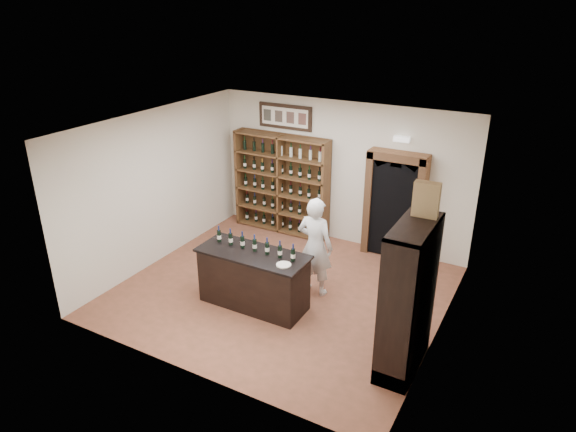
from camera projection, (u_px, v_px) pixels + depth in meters
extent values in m
plane|color=brown|center=(282.00, 291.00, 9.22)|extent=(5.50, 5.50, 0.00)
plane|color=white|center=(281.00, 126.00, 8.04)|extent=(5.50, 5.50, 0.00)
cube|color=beige|center=(341.00, 173.00, 10.64)|extent=(5.50, 0.04, 3.00)
cube|color=beige|center=(157.00, 187.00, 9.85)|extent=(0.04, 5.00, 3.00)
cube|color=beige|center=(446.00, 250.00, 7.41)|extent=(0.04, 5.00, 3.00)
cube|color=brown|center=(285.00, 182.00, 11.35)|extent=(2.20, 0.02, 2.20)
cube|color=brown|center=(241.00, 177.00, 11.68)|extent=(0.06, 0.38, 2.20)
cube|color=brown|center=(326.00, 192.00, 10.73)|extent=(0.06, 0.38, 2.20)
cube|color=brown|center=(281.00, 184.00, 11.21)|extent=(0.04, 0.38, 2.20)
cube|color=brown|center=(282.00, 228.00, 11.63)|extent=(2.18, 0.38, 0.04)
cube|color=brown|center=(281.00, 211.00, 11.46)|extent=(2.18, 0.38, 0.04)
cube|color=brown|center=(281.00, 193.00, 11.29)|extent=(2.18, 0.38, 0.03)
cube|color=brown|center=(281.00, 175.00, 11.13)|extent=(2.18, 0.38, 0.04)
cube|color=brown|center=(281.00, 156.00, 10.96)|extent=(2.18, 0.38, 0.04)
cube|color=brown|center=(281.00, 137.00, 10.79)|extent=(2.18, 0.38, 0.04)
cube|color=black|center=(285.00, 117.00, 10.78)|extent=(1.25, 0.04, 0.52)
cube|color=black|center=(394.00, 207.00, 10.13)|extent=(0.97, 0.29, 2.05)
cube|color=brown|center=(370.00, 201.00, 10.34)|extent=(0.14, 0.35, 2.15)
cube|color=brown|center=(420.00, 211.00, 9.88)|extent=(0.14, 0.35, 2.15)
cube|color=brown|center=(399.00, 156.00, 9.71)|extent=(1.15, 0.35, 0.16)
cube|color=white|center=(402.00, 139.00, 9.67)|extent=(0.30, 0.10, 0.10)
cube|color=black|center=(254.00, 280.00, 8.64)|extent=(1.80, 0.70, 0.94)
cube|color=black|center=(253.00, 254.00, 8.44)|extent=(1.88, 0.78, 0.04)
cylinder|color=black|center=(219.00, 236.00, 8.77)|extent=(0.07, 0.07, 0.21)
cylinder|color=silver|center=(219.00, 237.00, 8.77)|extent=(0.07, 0.07, 0.07)
cylinder|color=navy|center=(219.00, 228.00, 8.71)|extent=(0.03, 0.03, 0.09)
cylinder|color=black|center=(231.00, 239.00, 8.66)|extent=(0.07, 0.07, 0.21)
cylinder|color=silver|center=(231.00, 240.00, 8.67)|extent=(0.07, 0.07, 0.07)
cylinder|color=navy|center=(230.00, 231.00, 8.60)|extent=(0.03, 0.03, 0.09)
cylinder|color=black|center=(243.00, 242.00, 8.55)|extent=(0.07, 0.07, 0.21)
cylinder|color=silver|center=(243.00, 243.00, 8.56)|extent=(0.07, 0.07, 0.07)
cylinder|color=navy|center=(242.00, 234.00, 8.49)|extent=(0.03, 0.03, 0.09)
cylinder|color=black|center=(255.00, 245.00, 8.45)|extent=(0.07, 0.07, 0.21)
cylinder|color=silver|center=(255.00, 246.00, 8.45)|extent=(0.07, 0.07, 0.07)
cylinder|color=navy|center=(254.00, 237.00, 8.39)|extent=(0.03, 0.03, 0.09)
cylinder|color=black|center=(267.00, 248.00, 8.34)|extent=(0.07, 0.07, 0.21)
cylinder|color=silver|center=(267.00, 249.00, 8.35)|extent=(0.07, 0.07, 0.07)
cylinder|color=navy|center=(267.00, 240.00, 8.28)|extent=(0.03, 0.03, 0.09)
cylinder|color=black|center=(280.00, 252.00, 8.23)|extent=(0.07, 0.07, 0.21)
cylinder|color=silver|center=(280.00, 252.00, 8.24)|extent=(0.07, 0.07, 0.07)
cylinder|color=navy|center=(280.00, 243.00, 8.17)|extent=(0.03, 0.03, 0.09)
cylinder|color=black|center=(293.00, 255.00, 8.13)|extent=(0.07, 0.07, 0.21)
cylinder|color=silver|center=(293.00, 256.00, 8.13)|extent=(0.07, 0.07, 0.07)
cylinder|color=navy|center=(293.00, 247.00, 8.07)|extent=(0.03, 0.03, 0.09)
cube|color=black|center=(425.00, 303.00, 6.86)|extent=(0.02, 1.20, 2.20)
cube|color=black|center=(394.00, 321.00, 6.49)|extent=(0.48, 0.04, 2.20)
cube|color=black|center=(420.00, 280.00, 7.43)|extent=(0.48, 0.04, 2.20)
cube|color=black|center=(416.00, 226.00, 6.53)|extent=(0.48, 1.20, 0.04)
cube|color=black|center=(402.00, 357.00, 7.35)|extent=(0.48, 1.20, 0.24)
cube|color=black|center=(403.00, 344.00, 7.25)|extent=(0.48, 1.16, 0.03)
cube|color=black|center=(406.00, 311.00, 7.04)|extent=(0.48, 1.16, 0.03)
cube|color=black|center=(410.00, 276.00, 6.82)|extent=(0.48, 1.16, 0.03)
imported|color=white|center=(315.00, 246.00, 8.87)|extent=(0.67, 0.45, 1.79)
cylinder|color=silver|center=(284.00, 265.00, 8.03)|extent=(0.24, 0.24, 0.02)
cube|color=tan|center=(426.00, 200.00, 6.69)|extent=(0.34, 0.15, 0.48)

